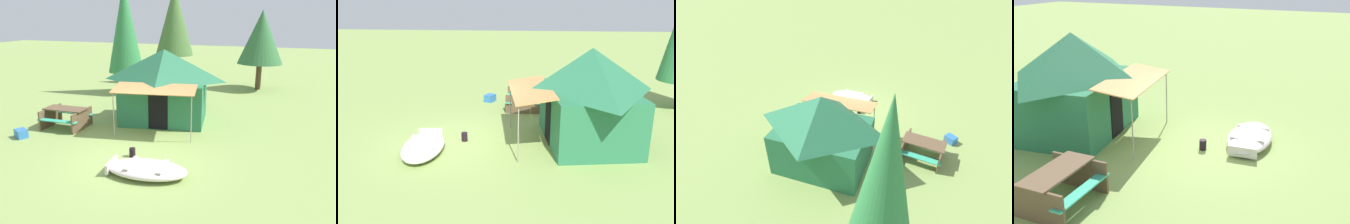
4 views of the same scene
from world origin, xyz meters
The scene contains 6 objects.
ground_plane centered at (0.00, 0.00, 0.00)m, with size 80.00×80.00×0.00m, color #87A254.
beached_rowboat centered at (0.76, -1.04, 0.19)m, with size 2.40×1.40×0.37m.
canvas_cabin_tent centered at (-0.51, 3.95, 1.56)m, with size 4.01×4.30×3.00m.
picnic_table centered at (-3.88, 1.78, 0.49)m, with size 1.68×1.49×0.80m.
cooler_box centered at (-4.75, 0.23, 0.16)m, with size 0.46×0.36×0.32m, color #3071BF.
fuel_can centered at (-0.17, 0.02, 0.14)m, with size 0.20×0.20×0.28m, color black.
Camera 3 is at (-5.02, 10.55, 7.49)m, focal length 28.44 mm.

